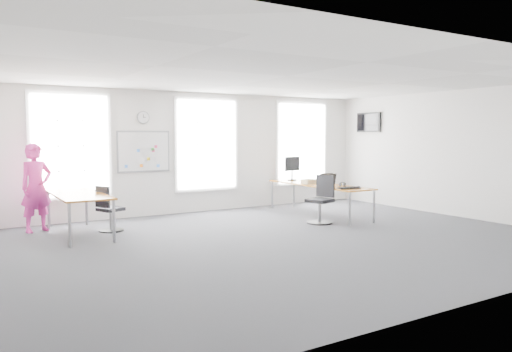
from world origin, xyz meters
TOP-DOWN VIEW (x-y plane):
  - floor at (0.00, 0.00)m, footprint 10.00×10.00m
  - ceiling at (0.00, 0.00)m, footprint 10.00×10.00m
  - wall_back at (0.00, 4.00)m, footprint 10.00×0.00m
  - wall_front at (0.00, -4.00)m, footprint 10.00×0.00m
  - wall_right at (5.00, 0.00)m, footprint 0.00×10.00m
  - window_left at (-3.00, 3.97)m, footprint 1.60×0.06m
  - window_mid at (0.30, 3.97)m, footprint 1.60×0.06m
  - window_right at (3.30, 3.97)m, footprint 1.60×0.06m
  - desk_right at (2.30, 1.94)m, footprint 0.83×3.11m
  - desk_left at (-3.18, 2.49)m, footprint 0.88×2.21m
  - chair_right at (1.66, 1.05)m, footprint 0.59×0.59m
  - chair_left at (-2.60, 2.54)m, footprint 0.55×0.54m
  - person at (-3.82, 3.29)m, footprint 0.75×0.61m
  - whiteboard at (-1.35, 3.97)m, footprint 1.20×0.03m
  - wall_clock at (-1.35, 3.97)m, footprint 0.30×0.04m
  - tv at (4.95, 3.00)m, footprint 0.06×0.90m
  - keyboard at (2.23, 0.78)m, footprint 0.52×0.31m
  - mouse at (2.54, 0.82)m, footprint 0.09×0.12m
  - lens_cap at (2.44, 1.10)m, footprint 0.07×0.07m
  - headphones at (2.45, 1.26)m, footprint 0.16×0.08m
  - laptop_sleeve at (2.40, 1.72)m, footprint 0.34×0.26m
  - paper_stack at (2.16, 2.14)m, footprint 0.35×0.28m
  - monitor at (2.35, 3.09)m, footprint 0.55×0.23m

SIDE VIEW (x-z plane):
  - floor at x=0.00m, z-range 0.00..0.00m
  - chair_left at x=-2.60m, z-range -0.06..0.87m
  - chair_right at x=1.66m, z-range -0.06..0.99m
  - desk_right at x=2.30m, z-range 0.33..1.09m
  - desk_left at x=-3.18m, z-range 0.34..1.14m
  - lens_cap at x=2.44m, z-range 0.76..0.77m
  - keyboard at x=2.23m, z-range 0.76..0.78m
  - mouse at x=2.54m, z-range 0.76..0.80m
  - headphones at x=2.45m, z-range 0.75..0.85m
  - paper_stack at x=2.16m, z-range 0.76..0.87m
  - person at x=-3.82m, z-range 0.00..1.77m
  - laptop_sleeve at x=2.40m, z-range 0.75..1.03m
  - monitor at x=2.35m, z-range 0.82..1.44m
  - wall_back at x=0.00m, z-range -3.50..6.50m
  - wall_front at x=0.00m, z-range -3.50..6.50m
  - wall_right at x=5.00m, z-range -3.50..6.50m
  - whiteboard at x=-1.35m, z-range 1.10..2.00m
  - window_left at x=-3.00m, z-range 0.60..2.80m
  - window_mid at x=0.30m, z-range 0.60..2.80m
  - window_right at x=3.30m, z-range 0.60..2.80m
  - tv at x=4.95m, z-range 2.02..2.57m
  - wall_clock at x=-1.35m, z-range 2.20..2.50m
  - ceiling at x=0.00m, z-range 3.00..3.00m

